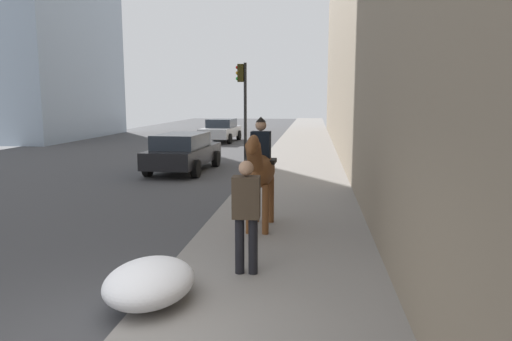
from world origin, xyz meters
The scene contains 6 objects.
mounted_horse_near centered at (4.65, -1.17, 1.34)m, with size 2.15×0.61×2.24m.
pedestrian_greeting centered at (2.19, -1.25, 1.10)m, with size 0.27×0.41×1.70m.
car_near_lane centered at (12.51, 2.60, 0.77)m, with size 4.55×2.12×1.44m.
car_mid_lane centered at (24.93, 3.62, 0.75)m, with size 4.52×2.14×1.44m.
traffic_light_near_curb centered at (14.40, 0.61, 2.75)m, with size 0.20×0.44×4.12m.
snow_pile_near centered at (1.08, -0.15, 0.37)m, with size 1.46×1.12×0.51m, color white.
Camera 1 is at (-4.48, -2.21, 2.70)m, focal length 33.06 mm.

